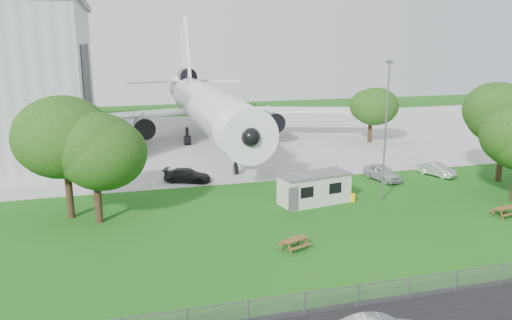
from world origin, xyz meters
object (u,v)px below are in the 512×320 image
object	(u,v)px
site_cabin	(314,188)
picnic_east	(503,217)
airliner	(206,104)
picnic_west	(295,249)

from	to	relation	value
site_cabin	picnic_east	world-z (taller)	site_cabin
site_cabin	picnic_east	xyz separation A→B (m)	(13.29, -7.35, -1.31)
site_cabin	airliner	bearing A→B (deg)	98.66
site_cabin	picnic_west	distance (m)	10.31
picnic_west	picnic_east	xyz separation A→B (m)	(18.29, 1.57, 0.00)
picnic_east	site_cabin	bearing A→B (deg)	138.00
airliner	picnic_east	size ratio (longest dim) A/B	26.52
picnic_east	picnic_west	bearing A→B (deg)	171.84
picnic_west	picnic_east	distance (m)	18.36
airliner	site_cabin	xyz separation A→B (m)	(4.34, -28.48, -3.96)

